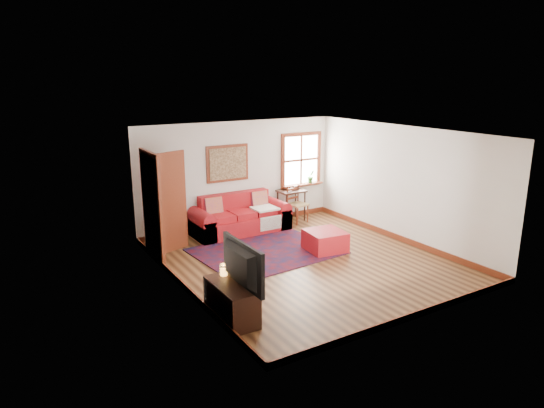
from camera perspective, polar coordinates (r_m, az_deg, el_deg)
ground at (r=9.50m, az=3.92°, el=-6.75°), size 5.50×5.50×0.00m
room_envelope at (r=9.04m, az=4.05°, el=3.07°), size 5.04×5.54×2.52m
window at (r=12.27m, az=3.59°, el=4.57°), size 1.18×0.20×1.38m
doorway at (r=9.75m, az=-12.82°, el=0.09°), size 0.89×1.08×2.14m
framed_artwork at (r=11.20m, az=-5.24°, el=4.79°), size 1.05×0.07×0.85m
persian_rug at (r=9.98m, az=-0.71°, el=-5.57°), size 2.87×2.37×0.02m
red_leather_sofa at (r=11.18m, az=-3.80°, el=-1.85°), size 2.23×0.92×0.87m
red_ottoman at (r=10.03m, az=6.26°, el=-4.34°), size 0.82×0.82×0.42m
side_table at (r=11.97m, az=2.28°, el=1.04°), size 0.64×0.48×0.77m
ladder_back_chair at (r=11.88m, az=2.85°, el=0.17°), size 0.49×0.47×0.91m
media_cabinet at (r=7.28m, az=-4.80°, el=-11.38°), size 0.45×1.01×0.55m
television at (r=6.94m, az=-4.31°, el=-7.22°), size 0.15×1.15×0.66m
candle_hurricane at (r=7.44m, az=-5.71°, el=-7.77°), size 0.12×0.12×0.18m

